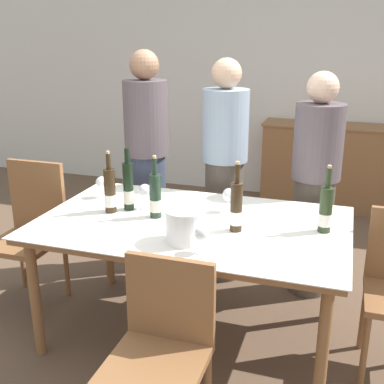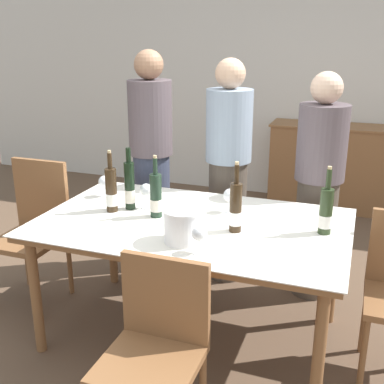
% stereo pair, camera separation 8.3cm
% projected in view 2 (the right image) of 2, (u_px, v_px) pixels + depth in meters
% --- Properties ---
extents(ground_plane, '(12.00, 12.00, 0.00)m').
position_uv_depth(ground_plane, '(192.00, 334.00, 3.01)').
color(ground_plane, brown).
extents(back_wall, '(8.00, 0.10, 2.80)m').
position_uv_depth(back_wall, '(285.00, 71.00, 5.26)').
color(back_wall, silver).
rests_on(back_wall, ground_plane).
extents(sideboard_cabinet, '(1.46, 0.46, 0.89)m').
position_uv_depth(sideboard_cabinet, '(339.00, 167.00, 5.08)').
color(sideboard_cabinet, brown).
rests_on(sideboard_cabinet, ground_plane).
extents(dining_table, '(1.77, 1.08, 0.76)m').
position_uv_depth(dining_table, '(192.00, 232.00, 2.80)').
color(dining_table, brown).
rests_on(dining_table, ground_plane).
extents(ice_bucket, '(0.21, 0.21, 0.18)m').
position_uv_depth(ice_bucket, '(183.00, 224.00, 2.48)').
color(ice_bucket, white).
rests_on(ice_bucket, dining_table).
extents(wine_bottle_0, '(0.07, 0.07, 0.38)m').
position_uv_depth(wine_bottle_0, '(111.00, 191.00, 2.90)').
color(wine_bottle_0, '#332314').
rests_on(wine_bottle_0, dining_table).
extents(wine_bottle_1, '(0.07, 0.07, 0.39)m').
position_uv_depth(wine_bottle_1, '(236.00, 209.00, 2.60)').
color(wine_bottle_1, '#332314').
rests_on(wine_bottle_1, dining_table).
extents(wine_bottle_2, '(0.07, 0.07, 0.38)m').
position_uv_depth(wine_bottle_2, '(326.00, 212.00, 2.58)').
color(wine_bottle_2, '#28381E').
rests_on(wine_bottle_2, dining_table).
extents(wine_bottle_3, '(0.07, 0.07, 0.37)m').
position_uv_depth(wine_bottle_3, '(156.00, 196.00, 2.82)').
color(wine_bottle_3, '#1E3323').
rests_on(wine_bottle_3, dining_table).
extents(wine_bottle_4, '(0.06, 0.06, 0.39)m').
position_uv_depth(wine_bottle_4, '(130.00, 187.00, 2.94)').
color(wine_bottle_4, black).
rests_on(wine_bottle_4, dining_table).
extents(wine_glass_0, '(0.07, 0.07, 0.14)m').
position_uv_depth(wine_glass_0, '(189.00, 212.00, 2.63)').
color(wine_glass_0, white).
rests_on(wine_glass_0, dining_table).
extents(wine_glass_1, '(0.08, 0.08, 0.15)m').
position_uv_depth(wine_glass_1, '(230.00, 196.00, 2.90)').
color(wine_glass_1, white).
rests_on(wine_glass_1, dining_table).
extents(wine_glass_2, '(0.08, 0.08, 0.14)m').
position_uv_depth(wine_glass_2, '(199.00, 235.00, 2.35)').
color(wine_glass_2, white).
rests_on(wine_glass_2, dining_table).
extents(wine_glass_3, '(0.08, 0.08, 0.14)m').
position_uv_depth(wine_glass_3, '(105.00, 182.00, 3.18)').
color(wine_glass_3, white).
rests_on(wine_glass_3, dining_table).
extents(wine_glass_4, '(0.08, 0.08, 0.16)m').
position_uv_depth(wine_glass_4, '(146.00, 191.00, 2.96)').
color(wine_glass_4, white).
rests_on(wine_glass_4, dining_table).
extents(chair_left_end, '(0.42, 0.42, 0.98)m').
position_uv_depth(chair_left_end, '(35.00, 223.00, 3.30)').
color(chair_left_end, brown).
rests_on(chair_left_end, ground_plane).
extents(chair_near_front, '(0.42, 0.42, 0.86)m').
position_uv_depth(chair_near_front, '(156.00, 341.00, 2.13)').
color(chair_near_front, brown).
rests_on(chair_near_front, ground_plane).
extents(person_host, '(0.33, 0.33, 1.69)m').
position_uv_depth(person_host, '(151.00, 162.00, 3.70)').
color(person_host, '#383F56').
rests_on(person_host, ground_plane).
extents(person_guest_left, '(0.33, 0.33, 1.64)m').
position_uv_depth(person_guest_left, '(228.00, 173.00, 3.51)').
color(person_guest_left, '#51473D').
rests_on(person_guest_left, ground_plane).
extents(person_guest_right, '(0.33, 0.33, 1.57)m').
position_uv_depth(person_guest_right, '(318.00, 189.00, 3.28)').
color(person_guest_right, '#51473D').
rests_on(person_guest_right, ground_plane).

